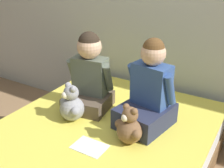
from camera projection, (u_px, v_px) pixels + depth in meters
bed at (93, 163)px, 1.93m from camera, size 1.40×1.89×0.43m
child_on_left at (89, 76)px, 2.11m from camera, size 0.37×0.36×0.59m
child_on_right at (149, 93)px, 1.89m from camera, size 0.37×0.42×0.61m
teddy_bear_held_by_left_child at (72, 105)px, 1.99m from camera, size 0.22×0.18×0.28m
teddy_bear_held_by_right_child at (129, 127)px, 1.74m from camera, size 0.21×0.16×0.26m
sign_card at (90, 147)px, 1.74m from camera, size 0.21×0.15×0.00m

